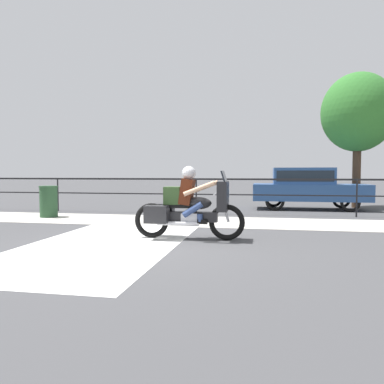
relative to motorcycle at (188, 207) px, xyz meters
name	(u,v)px	position (x,y,z in m)	size (l,w,h in m)	color
ground_plane	(149,243)	(-0.66, -0.59, -0.68)	(120.00, 120.00, 0.00)	#424244
sidewalk_band	(184,221)	(-0.66, 2.81, -0.68)	(44.00, 2.40, 0.01)	#B7B2A8
crosswalk_band	(106,243)	(-1.49, -0.79, -0.68)	(2.86, 6.00, 0.01)	silver
fence_railing	(196,186)	(-0.66, 4.78, 0.27)	(36.00, 0.05, 1.20)	black
motorcycle	(188,207)	(0.00, 0.00, 0.00)	(2.34, 0.76, 1.53)	black
parked_car	(307,186)	(3.19, 7.04, 0.22)	(4.19, 1.65, 1.58)	#284C84
trash_bin	(49,201)	(-5.01, 2.97, -0.19)	(0.56, 0.56, 0.98)	#284C2D
tree_behind_sign	(358,113)	(5.22, 8.17, 3.06)	(2.81, 2.81, 5.31)	#473323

